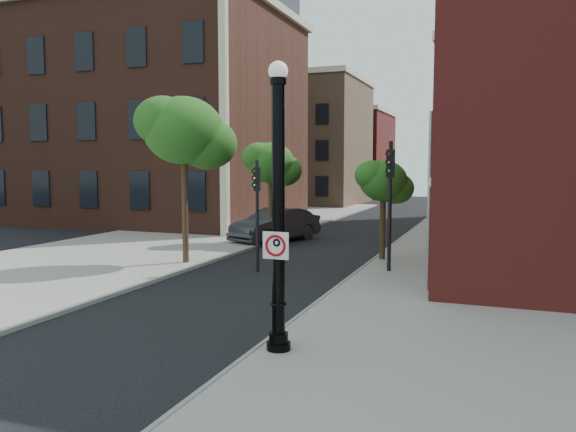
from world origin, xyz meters
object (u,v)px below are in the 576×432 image
at_px(traffic_signal_left, 257,197).
at_px(parked_car, 275,225).
at_px(traffic_signal_right, 390,185).
at_px(lamppost, 278,223).
at_px(no_parking_sign, 276,245).

bearing_deg(traffic_signal_left, parked_car, 87.21).
distance_m(parked_car, traffic_signal_right, 9.96).
height_order(parked_car, traffic_signal_left, traffic_signal_left).
bearing_deg(lamppost, no_parking_sign, -88.93).
distance_m(no_parking_sign, parked_car, 17.55).
bearing_deg(lamppost, traffic_signal_left, 116.47).
height_order(no_parking_sign, traffic_signal_right, traffic_signal_right).
distance_m(parked_car, traffic_signal_left, 8.48).
bearing_deg(lamppost, parked_car, 112.02).
distance_m(traffic_signal_left, traffic_signal_right, 4.86).
xyz_separation_m(parked_car, traffic_signal_left, (2.43, -7.89, 1.93)).
bearing_deg(parked_car, traffic_signal_left, -51.64).
bearing_deg(parked_car, lamppost, -46.71).
bearing_deg(lamppost, traffic_signal_right, 86.53).
xyz_separation_m(traffic_signal_left, traffic_signal_right, (4.65, 1.31, 0.45)).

